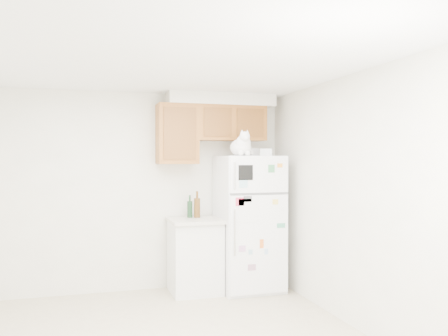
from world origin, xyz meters
name	(u,v)px	position (x,y,z in m)	size (l,w,h in m)	color
room_shell	(171,157)	(0.12, 0.24, 1.67)	(3.84, 4.04, 2.52)	white
refrigerator	(249,223)	(1.38, 1.61, 0.85)	(0.76, 0.78, 1.70)	white
base_counter	(195,255)	(0.69, 1.68, 0.46)	(0.64, 0.64, 0.92)	white
cat	(242,146)	(1.21, 1.39, 1.82)	(0.31, 0.45, 0.32)	white
storage_box_back	(251,152)	(1.47, 1.78, 1.75)	(0.18, 0.13, 0.10)	white
storage_box_front	(266,152)	(1.56, 1.48, 1.74)	(0.15, 0.11, 0.09)	white
bottle_green	(190,206)	(0.66, 1.80, 1.06)	(0.07, 0.07, 0.28)	#19381E
bottle_amber	(197,204)	(0.75, 1.78, 1.09)	(0.08, 0.08, 0.34)	#593814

